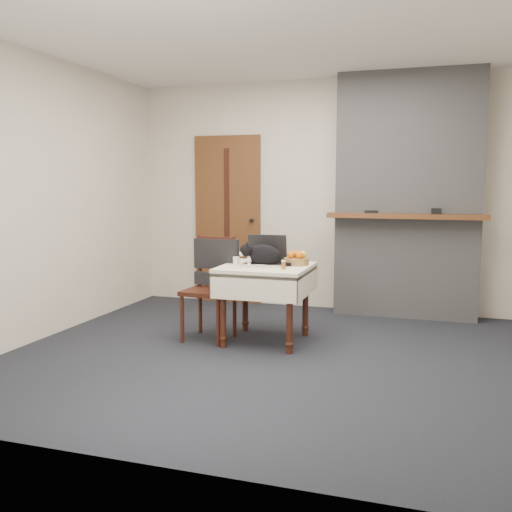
{
  "coord_description": "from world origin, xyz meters",
  "views": [
    {
      "loc": [
        1.23,
        -4.46,
        1.43
      ],
      "look_at": [
        -0.32,
        0.35,
        0.79
      ],
      "focal_mm": 40.0,
      "sensor_mm": 36.0,
      "label": 1
    }
  ],
  "objects": [
    {
      "name": "pill_bottle",
      "position": [
        -0.03,
        0.23,
        0.74
      ],
      "size": [
        0.04,
        0.04,
        0.08
      ],
      "color": "#A95114",
      "rests_on": "side_table"
    },
    {
      "name": "fruit_basket",
      "position": [
        0.01,
        0.53,
        0.75
      ],
      "size": [
        0.22,
        0.22,
        0.13
      ],
      "color": "olive",
      "rests_on": "side_table"
    },
    {
      "name": "cat",
      "position": [
        -0.25,
        0.37,
        0.8
      ],
      "size": [
        0.47,
        0.29,
        0.22
      ],
      "rotation": [
        0.0,
        0.0,
        0.42
      ],
      "color": "black",
      "rests_on": "side_table"
    },
    {
      "name": "chair",
      "position": [
        -0.75,
        0.4,
        0.61
      ],
      "size": [
        0.46,
        0.45,
        0.95
      ],
      "rotation": [
        0.0,
        0.0,
        -0.06
      ],
      "color": "#381A0F",
      "rests_on": "ground"
    },
    {
      "name": "chimney",
      "position": [
        0.9,
        1.85,
        1.3
      ],
      "size": [
        1.62,
        0.48,
        2.6
      ],
      "color": "gray",
      "rests_on": "ground"
    },
    {
      "name": "ground",
      "position": [
        0.0,
        0.0,
        0.0
      ],
      "size": [
        4.5,
        4.5,
        0.0
      ],
      "primitive_type": "plane",
      "color": "black",
      "rests_on": "ground"
    },
    {
      "name": "door",
      "position": [
        -1.2,
        1.97,
        1.0
      ],
      "size": [
        0.82,
        0.1,
        2.0
      ],
      "color": "brown",
      "rests_on": "ground"
    },
    {
      "name": "desk_clutter",
      "position": [
        -0.11,
        0.49,
        0.7
      ],
      "size": [
        0.12,
        0.07,
        0.01
      ],
      "primitive_type": "cube",
      "rotation": [
        0.0,
        0.0,
        0.5
      ],
      "color": "black",
      "rests_on": "side_table"
    },
    {
      "name": "room_shell",
      "position": [
        0.0,
        0.46,
        1.76
      ],
      "size": [
        4.52,
        4.01,
        2.61
      ],
      "color": "beige",
      "rests_on": "ground"
    },
    {
      "name": "cream_jar",
      "position": [
        -0.52,
        0.39,
        0.73
      ],
      "size": [
        0.06,
        0.06,
        0.07
      ],
      "primitive_type": "cylinder",
      "color": "white",
      "rests_on": "side_table"
    },
    {
      "name": "laptop",
      "position": [
        -0.27,
        0.47,
        0.77
      ],
      "size": [
        0.38,
        0.33,
        0.27
      ],
      "rotation": [
        0.0,
        0.0,
        0.07
      ],
      "color": "#B7B7BC",
      "rests_on": "side_table"
    },
    {
      "name": "side_table",
      "position": [
        -0.24,
        0.4,
        0.59
      ],
      "size": [
        0.78,
        0.78,
        0.7
      ],
      "color": "#381A0F",
      "rests_on": "ground"
    }
  ]
}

